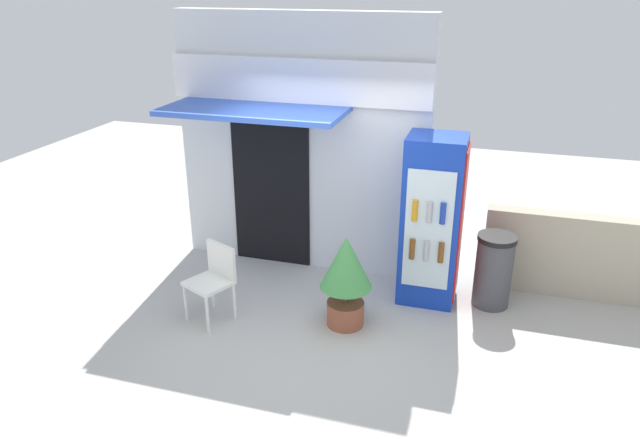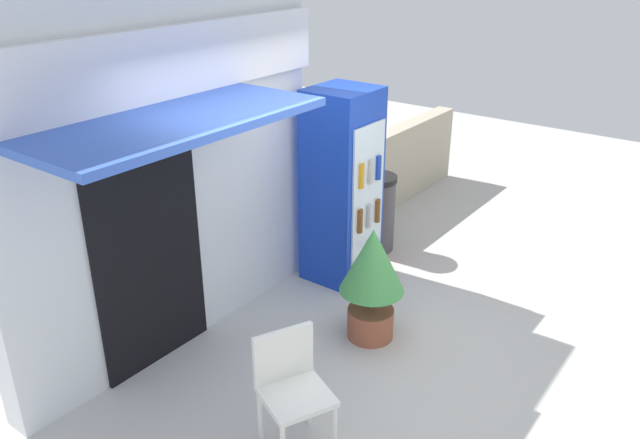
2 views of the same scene
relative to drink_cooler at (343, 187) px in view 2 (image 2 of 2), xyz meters
name	(u,v)px [view 2 (image 2 of 2)]	position (x,y,z in m)	size (l,w,h in m)	color
ground	(373,362)	(-1.10, -1.09, -0.98)	(16.00, 16.00, 0.00)	beige
storefront_building	(167,159)	(-1.75, 0.49, 0.66)	(3.20, 1.22, 3.20)	silver
drink_cooler	(343,187)	(0.00, 0.00, 0.00)	(0.66, 0.66, 1.97)	#1438B2
plastic_chair	(291,383)	(-2.21, -1.12, -0.48)	(0.58, 0.57, 0.86)	white
potted_plant_near_shop	(372,273)	(-0.78, -0.86, -0.35)	(0.56, 0.56, 1.05)	#995138
trash_bin	(376,212)	(0.73, 0.05, -0.55)	(0.44, 0.44, 0.87)	#47474C
stone_boundary_wall	(394,167)	(1.99, 0.56, -0.48)	(2.80, 0.23, 1.02)	#B7AD93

